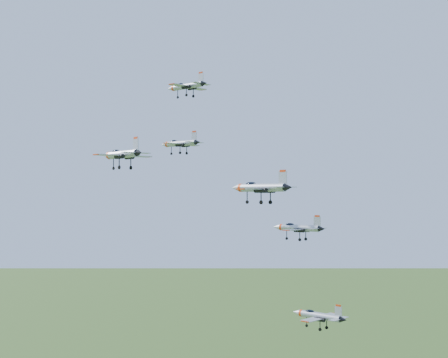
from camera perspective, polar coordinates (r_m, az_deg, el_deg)
The scene contains 6 objects.
jet_lead at distance 144.72m, azimuth -3.48°, elevation 8.49°, with size 12.60×10.36×3.38m.
jet_left_high at distance 134.33m, azimuth -4.07°, elevation 3.27°, with size 11.45×9.40×3.07m.
jet_right_high at distance 116.47m, azimuth -9.35°, elevation 2.25°, with size 13.50×11.33×3.62m.
jet_left_low at distance 120.45m, azimuth 6.76°, elevation -4.44°, with size 11.75×9.64×3.15m.
jet_right_low at distance 99.16m, azimuth 3.31°, elevation -0.77°, with size 12.69×10.49×3.39m.
jet_trail at distance 107.56m, azimuth 8.60°, elevation -12.24°, with size 10.84×8.95×2.90m.
Camera 1 is at (79.47, -93.84, 119.23)m, focal length 50.00 mm.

